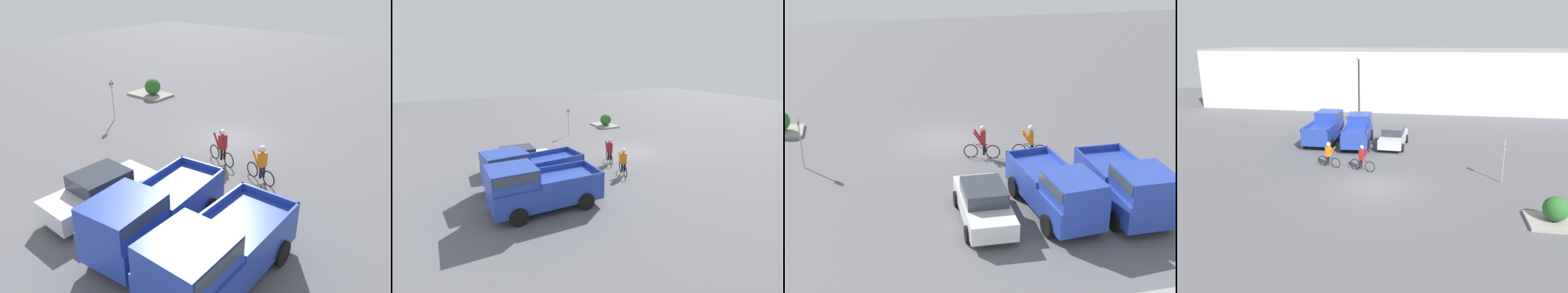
% 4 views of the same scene
% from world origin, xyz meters
% --- Properties ---
extents(ground_plane, '(80.00, 80.00, 0.00)m').
position_xyz_m(ground_plane, '(0.00, 0.00, 0.00)').
color(ground_plane, '#56565B').
extents(pickup_truck_0, '(2.32, 5.17, 2.30)m').
position_xyz_m(pickup_truck_0, '(-5.51, 9.18, 1.18)').
color(pickup_truck_0, '#233D9E').
rests_on(pickup_truck_0, ground_plane).
extents(pickup_truck_1, '(2.51, 5.50, 2.20)m').
position_xyz_m(pickup_truck_1, '(-2.75, 8.83, 1.14)').
color(pickup_truck_1, '#233D9E').
rests_on(pickup_truck_1, ground_plane).
extents(sedan_0, '(2.03, 4.37, 1.50)m').
position_xyz_m(sedan_0, '(0.09, 8.53, 0.75)').
color(sedan_0, silver).
rests_on(sedan_0, ground_plane).
extents(cyclist_0, '(1.71, 0.65, 1.69)m').
position_xyz_m(cyclist_0, '(-1.25, 2.61, 0.82)').
color(cyclist_0, black).
rests_on(cyclist_0, ground_plane).
extents(cyclist_1, '(1.63, 0.63, 1.67)m').
position_xyz_m(cyclist_1, '(-3.54, 3.03, 0.86)').
color(cyclist_1, black).
rests_on(cyclist_1, ground_plane).
extents(fire_lane_sign, '(0.07, 0.30, 2.54)m').
position_xyz_m(fire_lane_sign, '(7.14, 1.86, 1.53)').
color(fire_lane_sign, '#9E9EA3').
rests_on(fire_lane_sign, ground_plane).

